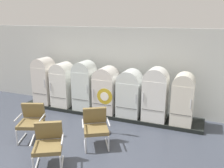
{
  "coord_description": "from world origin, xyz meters",
  "views": [
    {
      "loc": [
        2.93,
        -3.94,
        3.14
      ],
      "look_at": [
        0.27,
        2.75,
        1.12
      ],
      "focal_mm": 38.77,
      "sensor_mm": 36.0,
      "label": 1
    }
  ],
  "objects": [
    {
      "name": "display_plinth",
      "position": [
        0.0,
        3.02,
        0.05
      ],
      "size": [
        6.1,
        0.95,
        0.11
      ],
      "primitive_type": "cube",
      "color": "black",
      "rests_on": "ground"
    },
    {
      "name": "back_wall",
      "position": [
        0.0,
        3.66,
        1.41
      ],
      "size": [
        11.76,
        0.12,
        2.8
      ],
      "color": "beige",
      "rests_on": "ground"
    },
    {
      "name": "ground",
      "position": [
        0.0,
        0.0,
        -0.03
      ],
      "size": [
        12.0,
        10.0,
        0.05
      ],
      "primitive_type": "cube",
      "color": "#393E4A"
    },
    {
      "name": "refrigerator_3",
      "position": [
        -0.01,
        2.93,
        0.89
      ],
      "size": [
        0.7,
        0.71,
        1.49
      ],
      "color": "silver",
      "rests_on": "display_plinth"
    },
    {
      "name": "armchair_left",
      "position": [
        -1.19,
        0.72,
        0.52
      ],
      "size": [
        0.8,
        0.84,
        0.93
      ],
      "color": "silver",
      "rests_on": "ground"
    },
    {
      "name": "refrigerator_1",
      "position": [
        -1.63,
        2.92,
        0.91
      ],
      "size": [
        0.66,
        0.69,
        1.52
      ],
      "color": "white",
      "rests_on": "display_plinth"
    },
    {
      "name": "refrigerator_6",
      "position": [
        2.4,
        2.91,
        0.9
      ],
      "size": [
        0.61,
        0.66,
        1.5
      ],
      "color": "silver",
      "rests_on": "display_plinth"
    },
    {
      "name": "armchair_right",
      "position": [
        0.51,
        1.04,
        0.52
      ],
      "size": [
        0.85,
        0.89,
        0.93
      ],
      "color": "silver",
      "rests_on": "ground"
    },
    {
      "name": "refrigerator_2",
      "position": [
        -0.78,
        2.91,
        0.97
      ],
      "size": [
        0.65,
        0.67,
        1.63
      ],
      "color": "silver",
      "rests_on": "display_plinth"
    },
    {
      "name": "armchair_center",
      "position": [
        -0.08,
        -0.1,
        0.52
      ],
      "size": [
        0.85,
        0.88,
        0.93
      ],
      "color": "silver",
      "rests_on": "ground"
    },
    {
      "name": "refrigerator_0",
      "position": [
        -2.39,
        2.9,
        0.98
      ],
      "size": [
        0.62,
        0.64,
        1.64
      ],
      "color": "silver",
      "rests_on": "display_plinth"
    },
    {
      "name": "refrigerator_5",
      "position": [
        1.61,
        2.88,
        0.95
      ],
      "size": [
        0.7,
        0.61,
        1.6
      ],
      "color": "white",
      "rests_on": "display_plinth"
    },
    {
      "name": "sign_stand",
      "position": [
        0.49,
        1.67,
        0.61
      ],
      "size": [
        0.44,
        0.32,
        1.31
      ],
      "color": "#2D2D30",
      "rests_on": "ground"
    },
    {
      "name": "refrigerator_4",
      "position": [
        0.8,
        2.91,
        0.88
      ],
      "size": [
        0.71,
        0.66,
        1.46
      ],
      "color": "silver",
      "rests_on": "display_plinth"
    }
  ]
}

